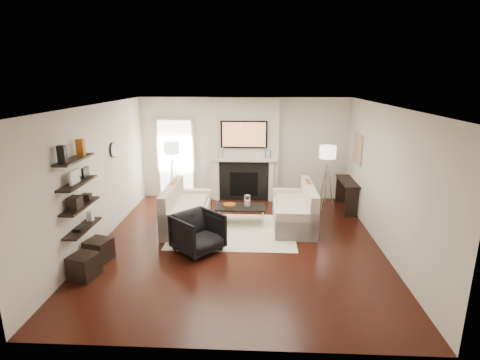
{
  "coord_description": "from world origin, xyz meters",
  "views": [
    {
      "loc": [
        0.36,
        -6.82,
        3.19
      ],
      "look_at": [
        0.0,
        0.6,
        1.15
      ],
      "focal_mm": 28.0,
      "sensor_mm": 36.0,
      "label": 1
    }
  ],
  "objects_px": {
    "coffee_table": "(241,207)",
    "ottoman_near": "(99,250)",
    "armchair": "(198,231)",
    "lamp_right_shade": "(328,152)",
    "loveseat_right_base": "(293,216)",
    "loveseat_left_base": "(188,217)",
    "lamp_left_shade": "(171,148)"
  },
  "relations": [
    {
      "from": "coffee_table",
      "to": "ottoman_near",
      "type": "distance_m",
      "value": 3.09
    },
    {
      "from": "armchair",
      "to": "lamp_right_shade",
      "type": "distance_m",
      "value": 3.89
    },
    {
      "from": "lamp_right_shade",
      "to": "loveseat_right_base",
      "type": "bearing_deg",
      "value": -128.33
    },
    {
      "from": "armchair",
      "to": "ottoman_near",
      "type": "distance_m",
      "value": 1.8
    },
    {
      "from": "loveseat_right_base",
      "to": "ottoman_near",
      "type": "distance_m",
      "value": 4.07
    },
    {
      "from": "loveseat_left_base",
      "to": "coffee_table",
      "type": "bearing_deg",
      "value": 8.47
    },
    {
      "from": "coffee_table",
      "to": "armchair",
      "type": "xyz_separation_m",
      "value": [
        -0.74,
        -1.39,
        0.01
      ]
    },
    {
      "from": "lamp_left_shade",
      "to": "loveseat_right_base",
      "type": "bearing_deg",
      "value": -26.35
    },
    {
      "from": "loveseat_left_base",
      "to": "loveseat_right_base",
      "type": "distance_m",
      "value": 2.34
    },
    {
      "from": "loveseat_right_base",
      "to": "armchair",
      "type": "bearing_deg",
      "value": -144.17
    },
    {
      "from": "lamp_left_shade",
      "to": "lamp_right_shade",
      "type": "xyz_separation_m",
      "value": [
        3.9,
        -0.37,
        0.0
      ]
    },
    {
      "from": "loveseat_left_base",
      "to": "lamp_left_shade",
      "type": "distance_m",
      "value": 2.18
    },
    {
      "from": "lamp_left_shade",
      "to": "ottoman_near",
      "type": "relative_size",
      "value": 1.0
    },
    {
      "from": "coffee_table",
      "to": "ottoman_near",
      "type": "bearing_deg",
      "value": -142.98
    },
    {
      "from": "ottoman_near",
      "to": "loveseat_right_base",
      "type": "bearing_deg",
      "value": 26.93
    },
    {
      "from": "loveseat_left_base",
      "to": "coffee_table",
      "type": "distance_m",
      "value": 1.19
    },
    {
      "from": "coffee_table",
      "to": "lamp_right_shade",
      "type": "relative_size",
      "value": 2.75
    },
    {
      "from": "loveseat_right_base",
      "to": "ottoman_near",
      "type": "relative_size",
      "value": 4.5
    },
    {
      "from": "loveseat_left_base",
      "to": "coffee_table",
      "type": "height_order",
      "value": "same"
    },
    {
      "from": "lamp_right_shade",
      "to": "armchair",
      "type": "bearing_deg",
      "value": -138.19
    },
    {
      "from": "loveseat_left_base",
      "to": "armchair",
      "type": "relative_size",
      "value": 2.21
    },
    {
      "from": "armchair",
      "to": "lamp_left_shade",
      "type": "distance_m",
      "value": 3.25
    },
    {
      "from": "coffee_table",
      "to": "armchair",
      "type": "bearing_deg",
      "value": -117.97
    },
    {
      "from": "loveseat_left_base",
      "to": "ottoman_near",
      "type": "height_order",
      "value": "loveseat_left_base"
    },
    {
      "from": "loveseat_left_base",
      "to": "lamp_left_shade",
      "type": "relative_size",
      "value": 4.5
    },
    {
      "from": "loveseat_left_base",
      "to": "ottoman_near",
      "type": "xyz_separation_m",
      "value": [
        -1.29,
        -1.68,
        -0.01
      ]
    },
    {
      "from": "lamp_right_shade",
      "to": "ottoman_near",
      "type": "bearing_deg",
      "value": -146.71
    },
    {
      "from": "loveseat_right_base",
      "to": "armchair",
      "type": "xyz_separation_m",
      "value": [
        -1.91,
        -1.38,
        0.2
      ]
    },
    {
      "from": "armchair",
      "to": "lamp_left_shade",
      "type": "xyz_separation_m",
      "value": [
        -1.1,
        2.87,
        1.04
      ]
    },
    {
      "from": "loveseat_left_base",
      "to": "lamp_left_shade",
      "type": "height_order",
      "value": "lamp_left_shade"
    },
    {
      "from": "ottoman_near",
      "to": "lamp_right_shade",
      "type": "bearing_deg",
      "value": 33.29
    },
    {
      "from": "loveseat_right_base",
      "to": "armchair",
      "type": "relative_size",
      "value": 2.21
    }
  ]
}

